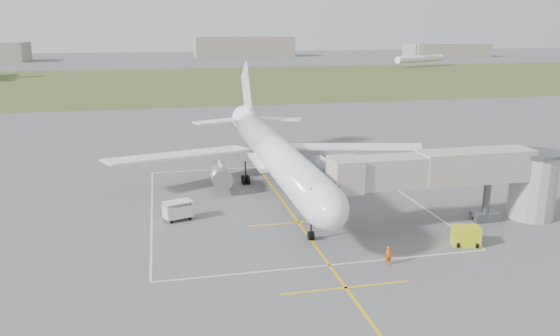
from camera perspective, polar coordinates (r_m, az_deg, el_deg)
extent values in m
plane|color=#4E4E50|center=(62.71, -0.34, -2.60)|extent=(700.00, 700.00, 0.00)
cube|color=#415324|center=(189.86, -8.77, 8.90)|extent=(700.00, 120.00, 0.02)
cube|color=#E8B10D|center=(58.07, 0.71, -4.03)|extent=(0.25, 60.00, 0.01)
cube|color=#E8B10D|center=(41.22, 6.90, -12.31)|extent=(10.00, 0.25, 0.01)
cube|color=#E8B10D|center=(53.50, 1.94, -5.71)|extent=(10.00, 0.25, 0.01)
cube|color=silver|center=(74.03, -2.30, 0.10)|extent=(28.00, 0.20, 0.01)
cube|color=silver|center=(44.62, 5.18, -10.06)|extent=(28.00, 0.20, 0.01)
cube|color=silver|center=(57.64, -13.25, -4.58)|extent=(0.20, 32.00, 0.01)
cube|color=silver|center=(63.48, 12.91, -2.76)|extent=(0.20, 32.00, 0.01)
cylinder|color=white|center=(61.52, -0.35, 1.40)|extent=(3.80, 36.00, 3.80)
ellipsoid|color=white|center=(44.74, 4.54, -3.79)|extent=(3.80, 7.22, 3.80)
cube|color=black|center=(43.60, 4.91, -2.85)|extent=(2.40, 1.60, 0.99)
cone|color=white|center=(81.20, -3.42, 4.92)|extent=(3.80, 6.00, 3.80)
cube|color=white|center=(70.17, 7.03, 2.24)|extent=(17.93, 11.24, 1.23)
cube|color=white|center=(66.28, -10.37, 1.37)|extent=(17.93, 11.24, 1.23)
cube|color=white|center=(64.74, -0.91, 0.66)|extent=(4.20, 8.00, 0.50)
cube|color=white|center=(81.27, -3.54, 7.99)|extent=(0.30, 7.89, 8.65)
cube|color=white|center=(79.53, -3.26, 5.67)|extent=(0.35, 5.00, 1.20)
cube|color=white|center=(81.64, -0.46, 5.14)|extent=(7.85, 5.03, 0.20)
cube|color=white|center=(80.33, -6.35, 4.90)|extent=(7.85, 5.03, 0.20)
cylinder|color=gray|center=(66.02, 4.46, -0.04)|extent=(2.30, 4.20, 2.30)
cube|color=white|center=(65.55, 4.55, 0.57)|extent=(0.25, 2.40, 1.20)
cylinder|color=gray|center=(63.61, -6.29, -0.66)|extent=(2.30, 4.20, 2.30)
cube|color=white|center=(63.11, -6.28, -0.03)|extent=(0.25, 2.40, 1.20)
cylinder|color=black|center=(48.98, 3.27, -6.08)|extent=(0.18, 0.18, 2.60)
cylinder|color=black|center=(49.28, 3.13, -7.07)|extent=(0.28, 0.80, 0.80)
cylinder|color=black|center=(49.33, 3.38, -7.04)|extent=(0.28, 0.80, 0.80)
cylinder|color=black|center=(67.16, 1.26, -0.19)|extent=(0.22, 0.22, 2.80)
cylinder|color=black|center=(67.01, 1.10, -1.04)|extent=(0.32, 0.96, 0.96)
cylinder|color=black|center=(67.14, 1.56, -1.01)|extent=(0.32, 0.96, 0.96)
cylinder|color=black|center=(67.67, 0.96, -0.88)|extent=(0.32, 0.96, 0.96)
cylinder|color=black|center=(67.80, 1.42, -0.85)|extent=(0.32, 0.96, 0.96)
cylinder|color=black|center=(66.06, -3.63, -0.47)|extent=(0.22, 0.22, 2.80)
cylinder|color=black|center=(65.94, -3.81, -1.33)|extent=(0.32, 0.96, 0.96)
cylinder|color=black|center=(66.02, -3.33, -1.30)|extent=(0.32, 0.96, 0.96)
cylinder|color=black|center=(66.60, -3.90, -1.17)|extent=(0.32, 0.96, 0.96)
cylinder|color=black|center=(66.68, -3.42, -1.14)|extent=(0.32, 0.96, 0.96)
cube|color=#A7A197|center=(51.11, 11.42, -0.39)|extent=(11.09, 2.90, 2.80)
cube|color=#A7A197|center=(55.15, 19.74, 0.23)|extent=(11.09, 3.10, 3.00)
cube|color=#A7A197|center=(49.54, 6.81, -0.68)|extent=(2.60, 3.40, 3.00)
cylinder|color=#56585D|center=(56.92, 20.74, -3.19)|extent=(0.70, 0.70, 4.20)
cube|color=#56585D|center=(57.42, 20.60, -4.76)|extent=(2.60, 1.40, 0.90)
cylinder|color=#A7A197|center=(59.46, 24.89, -1.77)|extent=(4.40, 4.40, 6.40)
cylinder|color=#56585D|center=(58.67, 25.24, 1.42)|extent=(5.00, 5.00, 0.30)
cylinder|color=black|center=(56.92, 19.74, -4.96)|extent=(0.70, 0.30, 0.70)
cylinder|color=black|center=(57.99, 21.42, -4.76)|extent=(0.70, 0.30, 0.70)
cube|color=gold|center=(50.60, 18.85, -6.72)|extent=(2.61, 2.06, 1.72)
cylinder|color=black|center=(50.04, 18.09, -7.64)|extent=(0.36, 0.55, 0.50)
cylinder|color=black|center=(50.48, 19.87, -7.60)|extent=(0.36, 0.55, 0.50)
cube|color=silver|center=(54.84, -10.61, -4.42)|extent=(3.11, 2.43, 1.20)
cube|color=silver|center=(54.55, -10.65, -3.50)|extent=(3.11, 2.43, 0.09)
cylinder|color=black|center=(53.84, -11.45, -4.58)|extent=(0.09, 0.09, 1.42)
cylinder|color=black|center=(54.57, -9.30, -4.22)|extent=(0.09, 0.09, 1.42)
cylinder|color=black|center=(55.01, -11.92, -4.19)|extent=(0.09, 0.09, 1.42)
cylinder|color=black|center=(55.72, -9.82, -3.84)|extent=(0.09, 0.09, 1.42)
cylinder|color=black|center=(54.23, -11.31, -5.47)|extent=(0.33, 0.48, 0.44)
cylinder|color=black|center=(54.88, -9.39, -5.14)|extent=(0.33, 0.48, 0.44)
cylinder|color=black|center=(55.30, -11.75, -5.10)|extent=(0.33, 0.48, 0.44)
cylinder|color=black|center=(55.93, -9.86, -4.77)|extent=(0.33, 0.48, 0.44)
imported|color=#F15C07|center=(45.04, 11.27, -8.97)|extent=(0.59, 0.40, 1.58)
imported|color=#FF4208|center=(63.83, -6.31, -1.56)|extent=(1.08, 1.02, 1.76)
cube|color=gray|center=(342.82, -3.79, 12.56)|extent=(60.00, 20.00, 12.00)
cube|color=gray|center=(353.84, 17.04, 11.70)|extent=(50.00, 18.00, 8.00)
cylinder|color=white|center=(265.81, 14.44, 10.98)|extent=(30.24, 16.72, 3.20)
cube|color=white|center=(265.59, 14.50, 11.95)|extent=(3.74, 2.00, 5.50)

